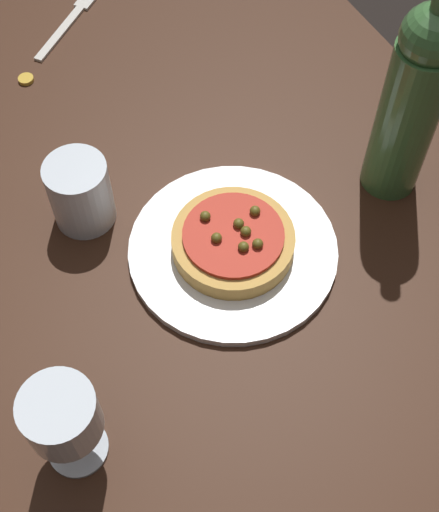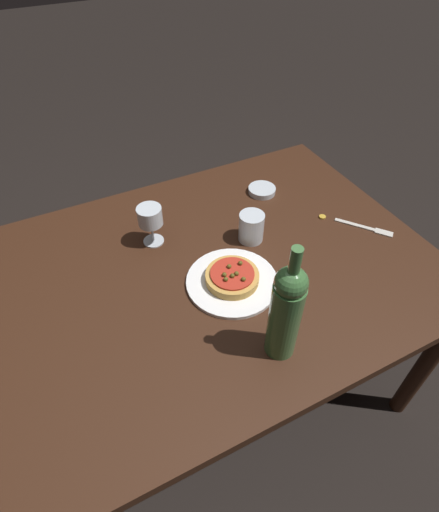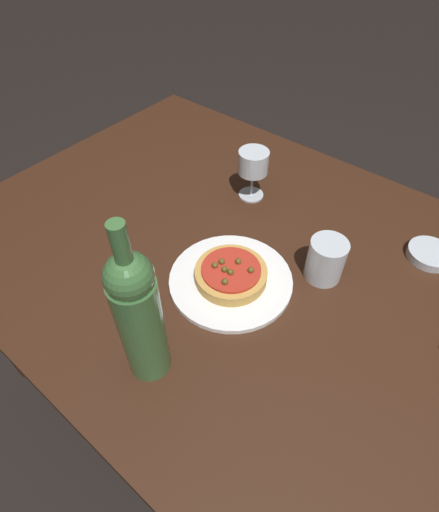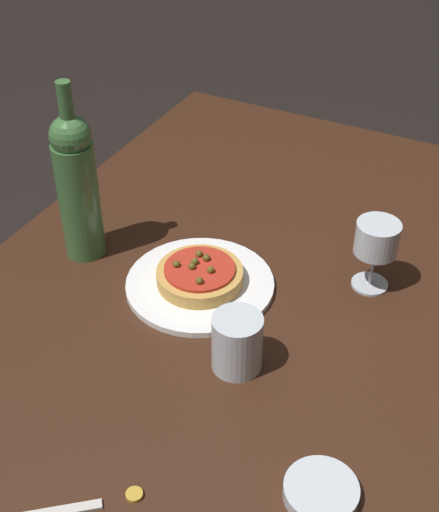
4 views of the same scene
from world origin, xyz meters
name	(u,v)px [view 1 (image 1 of 4)]	position (x,y,z in m)	size (l,w,h in m)	color
ground_plane	(200,464)	(0.00, 0.00, 0.00)	(14.00, 14.00, 0.00)	black
dining_table	(189,329)	(0.00, 0.00, 0.64)	(1.41, 1.01, 0.72)	#381E11
dinner_plate	(233,250)	(-0.04, 0.09, 0.73)	(0.28, 0.28, 0.01)	white
pizza	(233,241)	(-0.04, 0.09, 0.75)	(0.16, 0.16, 0.04)	gold
wine_glass	(62,417)	(0.11, -0.19, 0.82)	(0.08, 0.08, 0.14)	silver
wine_bottle	(413,100)	(-0.04, 0.34, 0.88)	(0.08, 0.08, 0.36)	#3D6B38
water_cup	(80,193)	(-0.18, -0.06, 0.77)	(0.08, 0.08, 0.10)	silver
fork	(73,17)	(-0.57, 0.08, 0.72)	(0.14, 0.17, 0.00)	beige
bottle_cap	(26,79)	(-0.47, -0.04, 0.72)	(0.02, 0.02, 0.01)	gold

